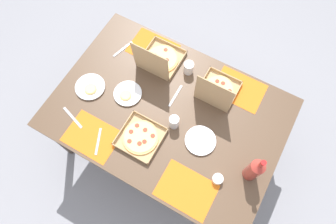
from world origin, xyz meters
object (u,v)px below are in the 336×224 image
Objects in this scene: pizza_box_corner_right at (141,137)px; cup_red at (189,68)px; condiment_bowl at (218,179)px; plate_far_left at (128,94)px; plate_middle at (90,87)px; cup_clear_right at (174,122)px; plate_near_left at (200,141)px; soda_bottle at (254,170)px; pizza_box_corner_left at (217,90)px; pizza_box_center at (159,59)px.

cup_red is (-0.04, -0.62, 0.04)m from pizza_box_corner_right.
cup_red is 0.82m from condiment_bowl.
cup_red is (-0.29, -0.39, 0.04)m from plate_far_left.
cup_clear_right reaches higher than plate_middle.
plate_far_left is 0.87m from condiment_bowl.
plate_far_left is (0.62, -0.06, 0.00)m from plate_near_left.
plate_near_left is 0.66× the size of soda_bottle.
condiment_bowl is at bearing 115.98° from pizza_box_corner_left.
plate_near_left is 0.28m from condiment_bowl.
cup_red is at bearing -139.86° from plate_middle.
pizza_box_corner_right is 0.41m from plate_near_left.
condiment_bowl is at bearing 155.26° from cup_clear_right.
cup_red is at bearing -49.24° from condiment_bowl.
soda_bottle is (-0.93, 0.45, 0.08)m from pizza_box_center.
pizza_box_corner_left reaches higher than plate_middle.
pizza_box_center reaches higher than pizza_box_corner_left.
plate_near_left is at bearing -6.66° from soda_bottle.
plate_middle is 2.20× the size of cup_red.
cup_red reaches higher than condiment_bowl.
plate_far_left and plate_middle have the same top height.
plate_far_left is (0.07, 0.35, -0.04)m from pizza_box_center.
soda_bottle is at bearing 179.35° from plate_middle.
cup_clear_right is (0.21, -0.02, 0.05)m from plate_near_left.
soda_bottle reaches higher than cup_clear_right.
soda_bottle is (-0.44, 0.42, 0.09)m from pizza_box_corner_left.
plate_far_left is 0.49m from cup_red.
condiment_bowl reaches higher than plate_middle.
plate_far_left is 2.93× the size of condiment_bowl.
plate_middle is (0.27, 0.09, 0.00)m from plate_far_left.
cup_clear_right is (-0.15, -0.19, 0.04)m from pizza_box_corner_right.
pizza_box_corner_right reaches higher than plate_middle.
plate_middle is at bearing -15.92° from pizza_box_corner_right.
soda_bottle is at bearing -140.55° from condiment_bowl.
condiment_bowl is (0.17, 0.14, -0.11)m from soda_bottle.
pizza_box_corner_right reaches higher than plate_near_left.
pizza_box_corner_right is 0.77m from soda_bottle.
plate_far_left is at bearing -5.84° from cup_clear_right.
pizza_box_center is 0.61m from pizza_box_corner_right.
plate_middle is 0.68× the size of soda_bottle.
pizza_box_center reaches higher than condiment_bowl.
pizza_box_corner_right is at bearing 137.09° from plate_far_left.
soda_bottle is 0.60m from cup_clear_right.
pizza_box_center is (0.49, -0.02, 0.00)m from pizza_box_corner_left.
pizza_box_corner_right is 1.32× the size of plate_near_left.
plate_far_left is 1.90× the size of cup_clear_right.
pizza_box_center is 4.60× the size of condiment_bowl.
pizza_box_corner_right is 0.25m from cup_clear_right.
cup_clear_right is (0.59, -0.06, -0.08)m from soda_bottle.
pizza_box_corner_left is at bearing -153.61° from plate_middle.
condiment_bowl is (-0.83, 0.24, 0.01)m from plate_far_left.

